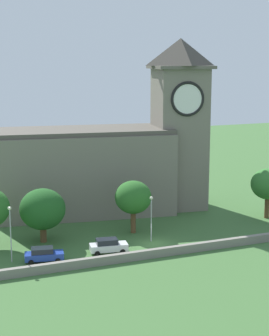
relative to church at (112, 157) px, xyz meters
The scene contains 10 objects.
ground_plane 9.45m from the church, 97.71° to the right, with size 200.00×200.00×0.00m, color #3D6633.
church is the anchor object (origin of this frame).
quay_barrier 24.23m from the church, 91.04° to the right, with size 46.21×0.70×1.10m, color gray.
car_blue 25.95m from the church, 129.58° to the right, with size 4.99×2.89×1.78m.
car_white 21.94m from the church, 111.14° to the right, with size 5.03×2.78×1.90m.
streetlamp_west_end 26.57m from the church, 137.67° to the right, with size 0.44×0.44×7.02m.
streetlamp_west_mid 17.54m from the church, 91.53° to the right, with size 0.44×0.44×6.32m.
tree_by_tower 18.79m from the church, 140.50° to the right, with size 6.19×6.19×7.39m.
tree_riverside_east 13.00m from the church, 95.89° to the right, with size 5.22×5.22×7.58m.
tree_riverside_west 24.94m from the church, 32.26° to the right, with size 5.33×5.33×7.84m.
Camera 1 is at (-28.86, -64.77, 24.41)m, focal length 59.08 mm.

